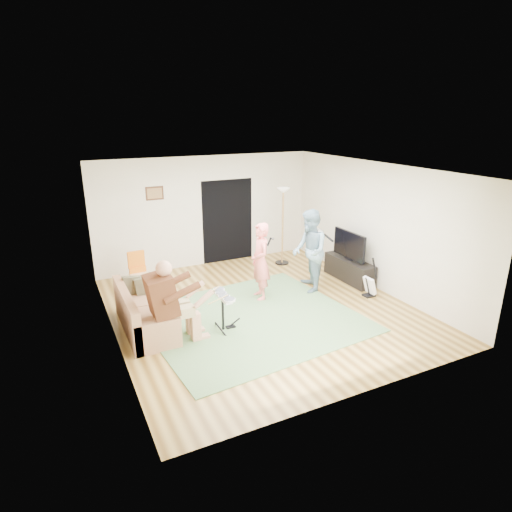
{
  "coord_description": "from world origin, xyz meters",
  "views": [
    {
      "loc": [
        -3.47,
        -6.82,
        3.64
      ],
      "look_at": [
        0.03,
        0.3,
        0.99
      ],
      "focal_mm": 30.0,
      "sensor_mm": 36.0,
      "label": 1
    }
  ],
  "objects_px": {
    "torchiere_lamp": "(283,213)",
    "tv_cabinet": "(349,270)",
    "sofa": "(141,317)",
    "television": "(349,245)",
    "guitarist": "(309,251)",
    "singer": "(260,262)",
    "dining_chair": "(140,278)",
    "guitar_spare": "(370,285)",
    "drum_kit": "(223,314)"
  },
  "relations": [
    {
      "from": "guitarist",
      "to": "television",
      "type": "height_order",
      "value": "guitarist"
    },
    {
      "from": "guitarist",
      "to": "television",
      "type": "bearing_deg",
      "value": 115.35
    },
    {
      "from": "torchiere_lamp",
      "to": "tv_cabinet",
      "type": "height_order",
      "value": "torchiere_lamp"
    },
    {
      "from": "guitarist",
      "to": "drum_kit",
      "type": "bearing_deg",
      "value": -48.14
    },
    {
      "from": "drum_kit",
      "to": "guitar_spare",
      "type": "xyz_separation_m",
      "value": [
        3.31,
        0.02,
        -0.07
      ]
    },
    {
      "from": "singer",
      "to": "torchiere_lamp",
      "type": "xyz_separation_m",
      "value": [
        1.47,
        1.68,
        0.53
      ]
    },
    {
      "from": "dining_chair",
      "to": "television",
      "type": "xyz_separation_m",
      "value": [
        4.4,
        -1.42,
        0.54
      ]
    },
    {
      "from": "dining_chair",
      "to": "television",
      "type": "bearing_deg",
      "value": -21.99
    },
    {
      "from": "singer",
      "to": "television",
      "type": "relative_size",
      "value": 1.54
    },
    {
      "from": "sofa",
      "to": "tv_cabinet",
      "type": "height_order",
      "value": "sofa"
    },
    {
      "from": "torchiere_lamp",
      "to": "tv_cabinet",
      "type": "xyz_separation_m",
      "value": [
        0.82,
        -1.68,
        -1.08
      ]
    },
    {
      "from": "singer",
      "to": "guitarist",
      "type": "xyz_separation_m",
      "value": [
        1.13,
        -0.07,
        0.09
      ]
    },
    {
      "from": "torchiere_lamp",
      "to": "tv_cabinet",
      "type": "distance_m",
      "value": 2.15
    },
    {
      "from": "torchiere_lamp",
      "to": "tv_cabinet",
      "type": "bearing_deg",
      "value": -64.02
    },
    {
      "from": "guitarist",
      "to": "dining_chair",
      "type": "bearing_deg",
      "value": -93.32
    },
    {
      "from": "drum_kit",
      "to": "guitar_spare",
      "type": "distance_m",
      "value": 3.31
    },
    {
      "from": "sofa",
      "to": "drum_kit",
      "type": "height_order",
      "value": "sofa"
    },
    {
      "from": "drum_kit",
      "to": "torchiere_lamp",
      "type": "relative_size",
      "value": 0.37
    },
    {
      "from": "guitarist",
      "to": "dining_chair",
      "type": "relative_size",
      "value": 2.03
    },
    {
      "from": "sofa",
      "to": "guitarist",
      "type": "height_order",
      "value": "guitarist"
    },
    {
      "from": "sofa",
      "to": "guitar_spare",
      "type": "distance_m",
      "value": 4.63
    },
    {
      "from": "guitarist",
      "to": "torchiere_lamp",
      "type": "bearing_deg",
      "value": -169.83
    },
    {
      "from": "sofa",
      "to": "singer",
      "type": "xyz_separation_m",
      "value": [
        2.5,
        0.31,
        0.55
      ]
    },
    {
      "from": "drum_kit",
      "to": "sofa",
      "type": "bearing_deg",
      "value": 153.13
    },
    {
      "from": "singer",
      "to": "guitarist",
      "type": "bearing_deg",
      "value": 94.93
    },
    {
      "from": "tv_cabinet",
      "to": "television",
      "type": "relative_size",
      "value": 1.35
    },
    {
      "from": "drum_kit",
      "to": "guitar_spare",
      "type": "relative_size",
      "value": 0.84
    },
    {
      "from": "tv_cabinet",
      "to": "dining_chair",
      "type": "bearing_deg",
      "value": 162.27
    },
    {
      "from": "sofa",
      "to": "television",
      "type": "relative_size",
      "value": 1.79
    },
    {
      "from": "singer",
      "to": "guitarist",
      "type": "relative_size",
      "value": 0.9
    },
    {
      "from": "singer",
      "to": "television",
      "type": "bearing_deg",
      "value": 98.86
    },
    {
      "from": "television",
      "to": "torchiere_lamp",
      "type": "bearing_deg",
      "value": 114.58
    },
    {
      "from": "torchiere_lamp",
      "to": "television",
      "type": "distance_m",
      "value": 1.9
    },
    {
      "from": "guitar_spare",
      "to": "sofa",
      "type": "bearing_deg",
      "value": 172.22
    },
    {
      "from": "singer",
      "to": "torchiere_lamp",
      "type": "bearing_deg",
      "value": 147.59
    },
    {
      "from": "guitar_spare",
      "to": "television",
      "type": "height_order",
      "value": "television"
    },
    {
      "from": "sofa",
      "to": "guitar_spare",
      "type": "height_order",
      "value": "guitar_spare"
    },
    {
      "from": "drum_kit",
      "to": "dining_chair",
      "type": "xyz_separation_m",
      "value": [
        -0.95,
        2.38,
        0.0
      ]
    },
    {
      "from": "torchiere_lamp",
      "to": "television",
      "type": "bearing_deg",
      "value": -65.42
    },
    {
      "from": "guitar_spare",
      "to": "torchiere_lamp",
      "type": "relative_size",
      "value": 0.44
    },
    {
      "from": "tv_cabinet",
      "to": "television",
      "type": "bearing_deg",
      "value": -180.0
    },
    {
      "from": "guitarist",
      "to": "guitar_spare",
      "type": "distance_m",
      "value": 1.44
    },
    {
      "from": "dining_chair",
      "to": "tv_cabinet",
      "type": "distance_m",
      "value": 4.67
    },
    {
      "from": "dining_chair",
      "to": "sofa",
      "type": "bearing_deg",
      "value": -104.86
    },
    {
      "from": "guitarist",
      "to": "television",
      "type": "xyz_separation_m",
      "value": [
        1.11,
        0.08,
        -0.03
      ]
    },
    {
      "from": "drum_kit",
      "to": "singer",
      "type": "distance_m",
      "value": 1.62
    },
    {
      "from": "guitar_spare",
      "to": "torchiere_lamp",
      "type": "xyz_separation_m",
      "value": [
        -0.62,
        2.62,
        1.08
      ]
    },
    {
      "from": "guitarist",
      "to": "guitar_spare",
      "type": "height_order",
      "value": "guitarist"
    },
    {
      "from": "guitarist",
      "to": "television",
      "type": "relative_size",
      "value": 1.7
    },
    {
      "from": "torchiere_lamp",
      "to": "guitar_spare",
      "type": "bearing_deg",
      "value": -76.59
    }
  ]
}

